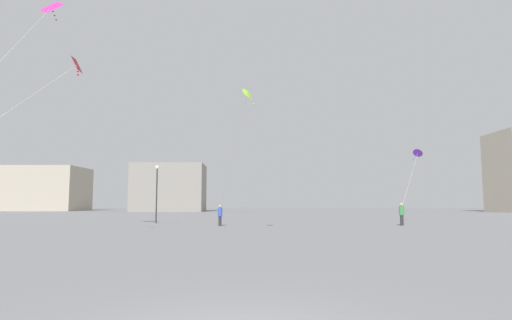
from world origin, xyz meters
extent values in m
cylinder|color=#2D2D33|center=(-2.83, 27.12, 0.37)|extent=(0.24, 0.24, 0.73)
cylinder|color=#3351B7|center=(-2.83, 27.12, 1.05)|extent=(0.35, 0.35, 0.64)
sphere|color=tan|center=(-2.83, 27.12, 1.49)|extent=(0.24, 0.24, 0.24)
cylinder|color=#2D2D33|center=(11.32, 27.77, 0.40)|extent=(0.26, 0.26, 0.80)
cylinder|color=#388C47|center=(11.32, 27.77, 1.15)|extent=(0.38, 0.38, 0.70)
sphere|color=tan|center=(11.32, 27.77, 1.63)|extent=(0.26, 0.26, 0.26)
cone|color=#8CD12D|center=(-0.47, 18.97, 8.28)|extent=(0.81, 0.85, 0.65)
sphere|color=#8CD12D|center=(-0.34, 19.04, 8.07)|extent=(0.10, 0.10, 0.10)
sphere|color=#8CD12D|center=(-0.22, 19.10, 7.86)|extent=(0.10, 0.10, 0.10)
sphere|color=#8CD12D|center=(-0.09, 19.17, 7.65)|extent=(0.10, 0.10, 0.10)
cylinder|color=silver|center=(-1.65, 23.05, 4.79)|extent=(2.39, 8.16, 6.99)
pyramid|color=red|center=(-9.16, 15.55, 8.89)|extent=(0.91, 1.33, 0.69)
sphere|color=red|center=(-9.11, 15.42, 8.67)|extent=(0.10, 0.10, 0.10)
sphere|color=red|center=(-9.03, 15.30, 8.46)|extent=(0.10, 0.10, 0.10)
sphere|color=red|center=(-8.96, 15.18, 8.25)|extent=(0.10, 0.10, 0.10)
cone|color=purple|center=(15.21, 34.30, 6.51)|extent=(1.15, 1.13, 0.75)
sphere|color=purple|center=(15.07, 34.35, 6.30)|extent=(0.10, 0.10, 0.10)
sphere|color=purple|center=(14.94, 34.40, 6.09)|extent=(0.10, 0.10, 0.10)
sphere|color=purple|center=(14.81, 34.45, 5.88)|extent=(0.10, 0.10, 0.10)
cylinder|color=silver|center=(13.26, 31.04, 3.90)|extent=(3.90, 6.55, 5.22)
pyramid|color=#D12899|center=(-12.76, 19.47, 13.94)|extent=(1.59, 1.07, 0.83)
sphere|color=#D12899|center=(-12.71, 19.63, 13.71)|extent=(0.10, 0.10, 0.10)
sphere|color=#D12899|center=(-12.67, 19.76, 13.50)|extent=(0.10, 0.10, 0.10)
sphere|color=#D12899|center=(-12.62, 19.89, 13.29)|extent=(0.10, 0.10, 0.10)
cube|color=#B2A893|center=(-55.00, 91.24, 4.97)|extent=(27.94, 13.59, 9.95)
cube|color=gray|center=(-19.00, 83.09, 4.92)|extent=(14.91, 11.09, 9.84)
cylinder|color=#2D2D30|center=(-8.83, 31.37, 2.36)|extent=(0.12, 0.12, 4.72)
sphere|color=#EAE5C6|center=(-8.83, 31.37, 4.87)|extent=(0.36, 0.36, 0.36)
camera|label=1|loc=(0.37, -5.58, 1.75)|focal=29.63mm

